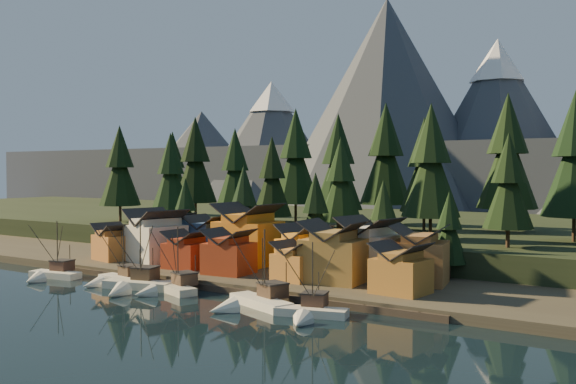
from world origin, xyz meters
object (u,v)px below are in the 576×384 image
Objects in this scene: boat_2 at (134,276)px; house_back_1 at (209,237)px; boat_4 at (253,292)px; house_front_0 at (114,241)px; boat_1 at (115,272)px; boat_3 at (168,279)px; house_back_0 at (170,234)px; boat_0 at (51,267)px; boat_5 at (309,303)px; house_front_1 at (156,234)px.

house_back_1 is at bearing 88.72° from boat_2.
house_front_0 is (-45.82, 15.17, 3.12)m from boat_4.
boat_1 is 1.29× the size of house_front_0.
house_front_0 is at bearing 130.71° from boat_2.
boat_3 is 1.26× the size of house_back_0.
boat_0 is at bearing -159.03° from boat_4.
house_back_1 is at bearing 130.53° from boat_5.
boat_4 is at bearing -39.31° from house_back_0.
house_front_1 reaches higher than boat_1.
boat_1 is 1.01× the size of boat_5.
boat_4 is at bearing -14.48° from boat_2.
boat_4 reaches higher than boat_1.
house_front_0 is at bearing 174.07° from boat_3.
house_back_0 is (-22.46, 23.63, 4.00)m from boat_3.
boat_4 is 1.38× the size of house_back_0.
boat_0 is 1.04× the size of boat_5.
house_back_1 reaches higher than boat_0.
house_front_0 is 9.21m from house_front_1.
boat_2 is at bearing -8.82° from boat_0.
boat_1 is 17.60m from house_front_1.
boat_3 is 31.63m from house_front_0.
boat_1 is 0.94× the size of house_front_1.
boat_3 is at bearing -12.90° from house_front_0.
boat_1 is at bearing 2.11° from boat_0.
house_front_0 is 11.41m from house_back_0.
boat_0 is 16.11m from house_front_0.
boat_2 is at bearing -79.06° from house_back_1.
house_front_1 reaches higher than boat_5.
house_front_1 is at bearing -75.23° from house_back_0.
house_front_1 is (-13.28, 18.17, 4.59)m from boat_2.
house_back_1 is at bearing 59.91° from house_front_1.
boat_4 is at bearing -12.24° from house_front_1.
house_back_1 is (1.10, 23.30, 4.11)m from boat_1.
house_back_1 is (10.00, 0.75, -0.09)m from house_back_0.
boat_2 is at bearing -148.15° from boat_3.
boat_2 reaches higher than boat_0.
boat_2 is 1.10× the size of house_front_1.
boat_0 is 13.76m from boat_1.
boat_4 is 1.07× the size of house_front_1.
house_front_0 is at bearing -178.10° from boat_4.
boat_3 is at bearing -2.83° from boat_2.
boat_4 is 1.47× the size of house_front_0.
boat_3 is 0.98× the size of house_front_1.
boat_2 is 29.93m from house_back_0.
boat_0 is 20.67m from house_front_1.
boat_0 is 1.24× the size of house_back_0.
boat_0 reaches higher than boat_1.
boat_4 is at bearing -42.86° from house_back_1.
house_front_1 reaches higher than boat_3.
boat_1 is at bearing -164.20° from boat_4.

